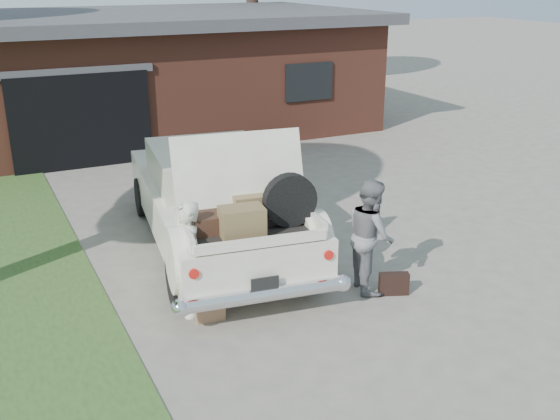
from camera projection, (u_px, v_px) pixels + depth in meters
name	position (u px, v px, depth m)	size (l,w,h in m)	color
ground	(298.00, 294.00, 9.45)	(90.00, 90.00, 0.00)	gray
house	(145.00, 71.00, 18.94)	(12.80, 7.80, 3.30)	brown
sedan	(215.00, 200.00, 10.81)	(2.92, 5.90, 2.30)	white
woman_left	(188.00, 260.00, 8.66)	(0.58, 0.38, 1.60)	beige
woman_right	(371.00, 235.00, 9.39)	(0.81, 0.63, 1.66)	slate
suitcase_left	(210.00, 311.00, 8.69)	(0.39, 0.12, 0.30)	#9D714F
suitcase_right	(394.00, 284.00, 9.40)	(0.43, 0.14, 0.33)	black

